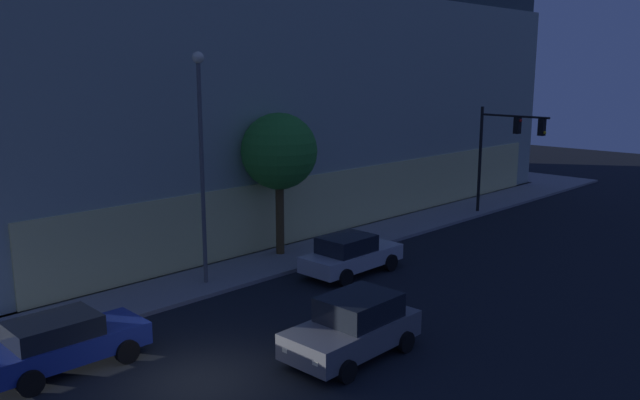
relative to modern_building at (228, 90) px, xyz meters
name	(u,v)px	position (x,y,z in m)	size (l,w,h in m)	color
ground_plane	(198,383)	(-15.88, -19.11, -7.11)	(120.00, 120.00, 0.00)	black
modern_building	(228,90)	(0.00, 0.00, 0.00)	(39.14, 21.80, 14.35)	#4C4C51
traffic_light_far_corner	(505,140)	(7.88, -14.85, -2.64)	(0.55, 4.30, 6.11)	black
street_lamp_sidewalk	(201,143)	(-10.99, -12.64, -1.50)	(0.44, 0.44, 8.80)	#5A5A5A
sidewalk_tree	(279,152)	(-6.23, -11.69, -2.34)	(3.37, 3.37, 6.34)	#503B1E
car_blue	(63,342)	(-18.04, -15.77, -6.28)	(4.42, 2.04, 1.57)	navy
car_grey	(354,326)	(-11.66, -20.97, -6.20)	(4.34, 2.23, 1.80)	slate
car_silver	(350,254)	(-5.92, -15.68, -6.26)	(4.58, 2.08, 1.67)	#B7BABF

